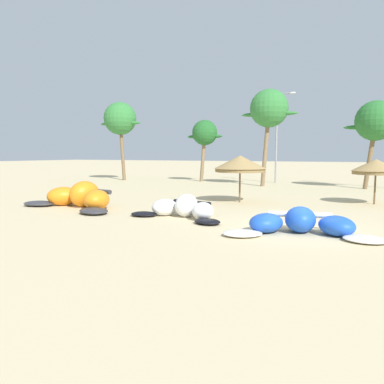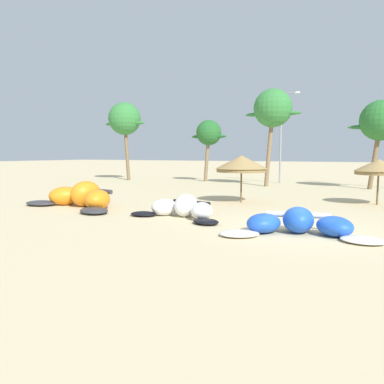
{
  "view_description": "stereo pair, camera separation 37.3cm",
  "coord_description": "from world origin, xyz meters",
  "px_view_note": "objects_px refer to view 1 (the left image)",
  "views": [
    {
      "loc": [
        2.42,
        -14.69,
        2.88
      ],
      "look_at": [
        -5.48,
        2.0,
        1.0
      ],
      "focal_mm": 35.04,
      "sensor_mm": 36.0,
      "label": 1
    },
    {
      "loc": [
        2.76,
        -14.53,
        2.88
      ],
      "look_at": [
        -5.48,
        2.0,
        1.0
      ],
      "focal_mm": 35.04,
      "sensor_mm": 36.0,
      "label": 2
    }
  ],
  "objects_px": {
    "beach_umbrella_near_van": "(240,164)",
    "palm_left": "(205,134)",
    "kite_left": "(183,209)",
    "lamppost_west": "(278,133)",
    "palm_center_left": "(376,122)",
    "palm_leftmost": "(120,119)",
    "beach_umbrella_middle": "(376,167)",
    "palm_left_of_gap": "(269,109)",
    "kite_left_of_center": "(301,224)",
    "kite_far_left": "(79,198)"
  },
  "relations": [
    {
      "from": "beach_umbrella_near_van",
      "to": "palm_left",
      "type": "xyz_separation_m",
      "value": [
        -8.68,
        14.75,
        2.67
      ]
    },
    {
      "from": "kite_left",
      "to": "lamppost_west",
      "type": "height_order",
      "value": "lamppost_west"
    },
    {
      "from": "palm_center_left",
      "to": "palm_leftmost",
      "type": "bearing_deg",
      "value": 179.9
    },
    {
      "from": "beach_umbrella_middle",
      "to": "palm_left",
      "type": "relative_size",
      "value": 0.42
    },
    {
      "from": "palm_leftmost",
      "to": "palm_left_of_gap",
      "type": "bearing_deg",
      "value": -3.95
    },
    {
      "from": "palm_leftmost",
      "to": "palm_left_of_gap",
      "type": "relative_size",
      "value": 1.0
    },
    {
      "from": "palm_left",
      "to": "lamppost_west",
      "type": "height_order",
      "value": "lamppost_west"
    },
    {
      "from": "kite_left_of_center",
      "to": "lamppost_west",
      "type": "relative_size",
      "value": 0.63
    },
    {
      "from": "kite_far_left",
      "to": "beach_umbrella_near_van",
      "type": "bearing_deg",
      "value": 39.18
    },
    {
      "from": "kite_left_of_center",
      "to": "palm_left_of_gap",
      "type": "relative_size",
      "value": 0.66
    },
    {
      "from": "palm_left",
      "to": "lamppost_west",
      "type": "distance_m",
      "value": 7.44
    },
    {
      "from": "palm_left_of_gap",
      "to": "lamppost_west",
      "type": "xyz_separation_m",
      "value": [
        -0.15,
        4.47,
        -1.78
      ]
    },
    {
      "from": "beach_umbrella_near_van",
      "to": "palm_left_of_gap",
      "type": "distance_m",
      "value": 12.51
    },
    {
      "from": "kite_left",
      "to": "palm_center_left",
      "type": "relative_size",
      "value": 0.68
    },
    {
      "from": "kite_left_of_center",
      "to": "palm_left_of_gap",
      "type": "bearing_deg",
      "value": 107.31
    },
    {
      "from": "kite_left_of_center",
      "to": "lamppost_west",
      "type": "distance_m",
      "value": 24.9
    },
    {
      "from": "kite_left",
      "to": "kite_left_of_center",
      "type": "height_order",
      "value": "kite_left"
    },
    {
      "from": "kite_left_of_center",
      "to": "beach_umbrella_near_van",
      "type": "bearing_deg",
      "value": 122.2
    },
    {
      "from": "beach_umbrella_middle",
      "to": "lamppost_west",
      "type": "xyz_separation_m",
      "value": [
        -8.64,
        13.66,
        2.82
      ]
    },
    {
      "from": "kite_left_of_center",
      "to": "beach_umbrella_middle",
      "type": "bearing_deg",
      "value": 76.01
    },
    {
      "from": "kite_left",
      "to": "palm_leftmost",
      "type": "bearing_deg",
      "value": 132.17
    },
    {
      "from": "beach_umbrella_middle",
      "to": "lamppost_west",
      "type": "height_order",
      "value": "lamppost_west"
    },
    {
      "from": "kite_far_left",
      "to": "palm_left",
      "type": "distance_m",
      "value": 21.08
    },
    {
      "from": "kite_far_left",
      "to": "palm_leftmost",
      "type": "distance_m",
      "value": 22.33
    },
    {
      "from": "palm_center_left",
      "to": "lamppost_west",
      "type": "xyz_separation_m",
      "value": [
        -8.61,
        3.36,
        -0.5
      ]
    },
    {
      "from": "palm_leftmost",
      "to": "lamppost_west",
      "type": "bearing_deg",
      "value": 11.34
    },
    {
      "from": "beach_umbrella_near_van",
      "to": "kite_far_left",
      "type": "bearing_deg",
      "value": -140.82
    },
    {
      "from": "palm_left_of_gap",
      "to": "lamppost_west",
      "type": "distance_m",
      "value": 4.81
    },
    {
      "from": "beach_umbrella_middle",
      "to": "palm_center_left",
      "type": "height_order",
      "value": "palm_center_left"
    },
    {
      "from": "kite_far_left",
      "to": "beach_umbrella_near_van",
      "type": "relative_size",
      "value": 2.14
    },
    {
      "from": "kite_far_left",
      "to": "kite_left_of_center",
      "type": "xyz_separation_m",
      "value": [
        11.9,
        -1.79,
        -0.17
      ]
    },
    {
      "from": "palm_center_left",
      "to": "lamppost_west",
      "type": "height_order",
      "value": "lamppost_west"
    },
    {
      "from": "beach_umbrella_near_van",
      "to": "palm_left",
      "type": "distance_m",
      "value": 17.32
    },
    {
      "from": "kite_left_of_center",
      "to": "palm_left_of_gap",
      "type": "height_order",
      "value": "palm_left_of_gap"
    },
    {
      "from": "beach_umbrella_middle",
      "to": "palm_left_of_gap",
      "type": "xyz_separation_m",
      "value": [
        -8.48,
        9.19,
        4.6
      ]
    },
    {
      "from": "kite_far_left",
      "to": "lamppost_west",
      "type": "height_order",
      "value": "lamppost_west"
    },
    {
      "from": "beach_umbrella_middle",
      "to": "lamppost_west",
      "type": "relative_size",
      "value": 0.3
    },
    {
      "from": "kite_far_left",
      "to": "palm_leftmost",
      "type": "relative_size",
      "value": 0.78
    },
    {
      "from": "kite_left_of_center",
      "to": "lamppost_west",
      "type": "height_order",
      "value": "lamppost_west"
    },
    {
      "from": "kite_left",
      "to": "palm_left",
      "type": "xyz_separation_m",
      "value": [
        -8.06,
        21.04,
        4.57
      ]
    },
    {
      "from": "palm_leftmost",
      "to": "palm_center_left",
      "type": "height_order",
      "value": "palm_leftmost"
    },
    {
      "from": "kite_left_of_center",
      "to": "palm_left",
      "type": "bearing_deg",
      "value": 121.08
    },
    {
      "from": "kite_left",
      "to": "palm_center_left",
      "type": "xyz_separation_m",
      "value": [
        7.87,
        19.03,
        5.08
      ]
    },
    {
      "from": "beach_umbrella_near_van",
      "to": "kite_left",
      "type": "bearing_deg",
      "value": -95.6
    },
    {
      "from": "kite_left_of_center",
      "to": "palm_center_left",
      "type": "height_order",
      "value": "palm_center_left"
    },
    {
      "from": "kite_left",
      "to": "palm_left_of_gap",
      "type": "distance_m",
      "value": 19.02
    },
    {
      "from": "beach_umbrella_near_van",
      "to": "beach_umbrella_middle",
      "type": "height_order",
      "value": "beach_umbrella_near_van"
    },
    {
      "from": "beach_umbrella_near_van",
      "to": "lamppost_west",
      "type": "distance_m",
      "value": 16.37
    },
    {
      "from": "kite_left",
      "to": "palm_leftmost",
      "type": "relative_size",
      "value": 0.58
    },
    {
      "from": "kite_far_left",
      "to": "kite_left_of_center",
      "type": "height_order",
      "value": "kite_far_left"
    }
  ]
}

